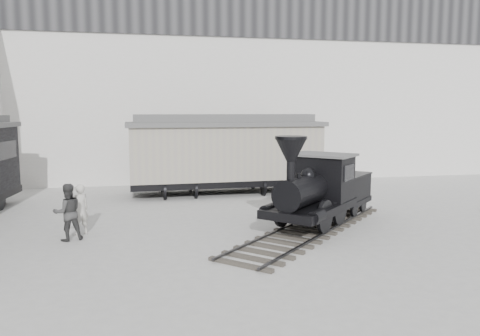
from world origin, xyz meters
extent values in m
plane|color=#9E9E9B|center=(0.00, 0.00, 0.00)|extent=(90.00, 90.00, 0.00)
cube|color=silver|center=(0.00, 15.00, 5.50)|extent=(34.00, 2.40, 11.00)
cube|color=#232326|center=(0.00, 13.75, 9.50)|extent=(34.00, 0.12, 3.00)
cube|color=#3C3730|center=(1.30, 2.69, 0.08)|extent=(7.74, 7.76, 0.16)
cube|color=#2D2D30|center=(0.80, 3.19, 0.13)|extent=(6.40, 6.44, 0.06)
cube|color=#2D2D30|center=(1.80, 2.20, 0.13)|extent=(6.40, 6.44, 0.06)
cylinder|color=black|center=(0.42, 2.88, 0.69)|extent=(0.84, 0.85, 1.08)
cylinder|color=black|center=(1.50, 1.81, 0.69)|extent=(0.84, 0.85, 1.08)
cylinder|color=black|center=(1.31, 3.79, 0.69)|extent=(0.84, 0.85, 1.08)
cylinder|color=black|center=(2.39, 2.71, 0.69)|extent=(0.84, 0.85, 1.08)
cube|color=black|center=(1.41, 2.80, 0.81)|extent=(3.87, 3.88, 0.27)
cylinder|color=black|center=(0.92, 2.31, 1.44)|extent=(2.28, 2.29, 0.98)
cylinder|color=black|center=(0.30, 1.69, 2.20)|extent=(0.36, 0.36, 0.59)
cone|color=black|center=(0.30, 1.69, 2.84)|extent=(1.33, 1.33, 0.68)
sphere|color=black|center=(1.20, 2.59, 1.91)|extent=(0.51, 0.51, 0.51)
cube|color=black|center=(2.03, 3.42, 1.71)|extent=(2.28, 2.28, 1.52)
cube|color=#575757|center=(2.03, 3.42, 2.50)|extent=(2.56, 2.56, 0.08)
cube|color=black|center=(3.27, 4.67, 1.16)|extent=(2.63, 2.63, 0.88)
cylinder|color=black|center=(-2.52, 10.30, 0.40)|extent=(2.04, 0.85, 0.81)
cylinder|color=black|center=(2.13, 10.40, 0.40)|extent=(2.04, 0.85, 0.81)
cube|color=black|center=(-0.19, 10.35, 0.61)|extent=(9.14, 2.73, 0.30)
cube|color=gray|center=(-0.19, 10.35, 2.02)|extent=(9.14, 2.83, 2.52)
cube|color=#575757|center=(-0.19, 10.35, 3.38)|extent=(9.45, 3.14, 0.20)
cube|color=#575757|center=(-0.19, 10.35, 3.66)|extent=(8.71, 1.40, 0.36)
imported|color=beige|center=(-6.17, 3.82, 0.83)|extent=(0.73, 0.67, 1.67)
imported|color=#373737|center=(-6.45, 3.17, 0.90)|extent=(1.06, 0.94, 1.80)
camera|label=1|loc=(-4.09, -11.86, 4.06)|focal=35.00mm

